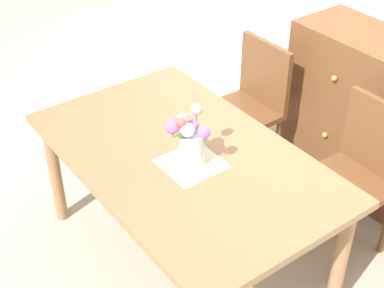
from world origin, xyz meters
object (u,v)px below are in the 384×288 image
object	(u,v)px
chair_left	(250,101)
dining_table	(184,167)
flower_vase	(190,139)
chair_right	(359,170)

from	to	relation	value
chair_left	dining_table	bearing A→B (deg)	117.87
chair_left	flower_vase	bearing A→B (deg)	121.53
flower_vase	chair_left	bearing A→B (deg)	121.53
dining_table	chair_left	world-z (taller)	chair_left
chair_right	flower_vase	xyz separation A→B (m)	(-0.35, -0.86, 0.35)
chair_right	flower_vase	bearing A→B (deg)	67.73
dining_table	chair_right	xyz separation A→B (m)	(0.44, 0.83, -0.12)
chair_left	chair_right	world-z (taller)	same
dining_table	chair_right	distance (m)	0.95
chair_left	chair_right	xyz separation A→B (m)	(0.88, 0.00, 0.00)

